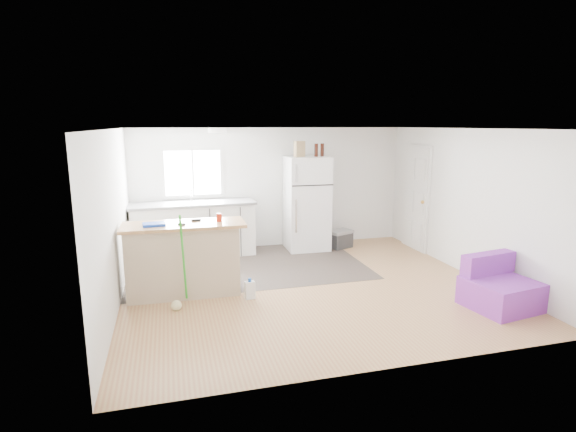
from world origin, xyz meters
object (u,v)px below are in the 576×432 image
object	(u,v)px
cooler	(340,239)
blue_tray	(154,224)
cleaner_jug	(250,290)
mop	(178,293)
purple_seat	(499,289)
bottle_right	(322,150)
bottle_left	(316,150)
red_cup	(219,217)
cardboard_box	(299,149)
kitchen_cabinets	(194,229)
refrigerator	(307,203)
peninsula	(183,259)

from	to	relation	value
cooler	blue_tray	bearing A→B (deg)	-174.94
cleaner_jug	cooler	bearing A→B (deg)	38.89
mop	blue_tray	size ratio (longest dim) A/B	4.42
purple_seat	bottle_right	distance (m)	4.12
mop	bottle_left	bearing A→B (deg)	49.74
cleaner_jug	blue_tray	size ratio (longest dim) A/B	1.02
red_cup	cardboard_box	size ratio (longest dim) A/B	0.40
cardboard_box	purple_seat	bearing A→B (deg)	-61.98
purple_seat	cardboard_box	xyz separation A→B (m)	(-1.83, 3.45, 1.75)
kitchen_cabinets	cooler	world-z (taller)	kitchen_cabinets
mop	cooler	bearing A→B (deg)	44.43
cardboard_box	bottle_left	bearing A→B (deg)	-3.89
cooler	bottle_right	xyz separation A→B (m)	(-0.38, 0.10, 1.79)
cooler	red_cup	size ratio (longest dim) A/B	4.66
bottle_left	refrigerator	bearing A→B (deg)	147.78
cleaner_jug	bottle_right	bearing A→B (deg)	45.34
kitchen_cabinets	purple_seat	world-z (taller)	kitchen_cabinets
kitchen_cabinets	mop	bearing A→B (deg)	-100.80
peninsula	mop	xyz separation A→B (m)	(-0.10, -0.54, -0.31)
blue_tray	bottle_right	bearing A→B (deg)	31.45
cooler	red_cup	xyz separation A→B (m)	(-2.62, -1.79, 0.94)
kitchen_cabinets	bottle_right	bearing A→B (deg)	-4.43
mop	red_cup	world-z (taller)	mop
purple_seat	mop	distance (m)	4.37
mop	red_cup	size ratio (longest dim) A/B	11.05
kitchen_cabinets	peninsula	xyz separation A→B (m)	(-0.26, -1.97, 0.02)
kitchen_cabinets	bottle_left	distance (m)	2.78
kitchen_cabinets	refrigerator	distance (m)	2.25
peninsula	bottle_left	xyz separation A→B (m)	(2.63, 1.83, 1.43)
cleaner_jug	cardboard_box	world-z (taller)	cardboard_box
peninsula	red_cup	xyz separation A→B (m)	(0.54, -0.00, 0.59)
bottle_right	cleaner_jug	bearing A→B (deg)	-129.02
cooler	bottle_left	bearing A→B (deg)	153.68
blue_tray	bottle_right	distance (m)	3.81
cooler	red_cup	bearing A→B (deg)	-167.96
red_cup	kitchen_cabinets	bearing A→B (deg)	97.96
refrigerator	cleaner_jug	world-z (taller)	refrigerator
refrigerator	bottle_right	bearing A→B (deg)	-5.84
peninsula	refrigerator	distance (m)	3.16
purple_seat	blue_tray	distance (m)	4.85
cooler	cleaner_jug	bearing A→B (deg)	-157.83
purple_seat	peninsula	bearing A→B (deg)	150.20
mop	blue_tray	world-z (taller)	mop
refrigerator	peninsula	bearing A→B (deg)	-140.96
kitchen_cabinets	refrigerator	world-z (taller)	refrigerator
refrigerator	purple_seat	size ratio (longest dim) A/B	1.94
kitchen_cabinets	red_cup	distance (m)	2.08
refrigerator	purple_seat	world-z (taller)	refrigerator
bottle_left	bottle_right	world-z (taller)	same
cleaner_jug	kitchen_cabinets	bearing A→B (deg)	99.22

